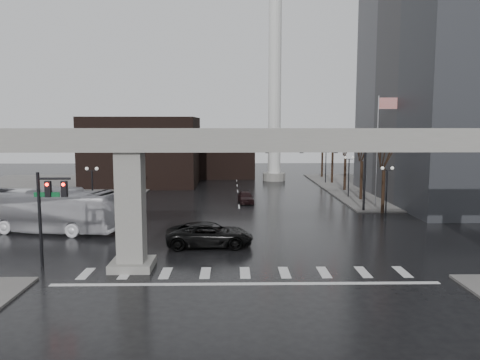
{
  "coord_description": "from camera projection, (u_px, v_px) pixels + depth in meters",
  "views": [
    {
      "loc": [
        -0.79,
        -28.44,
        8.93
      ],
      "look_at": [
        -0.13,
        8.82,
        4.5
      ],
      "focal_mm": 35.0,
      "sensor_mm": 36.0,
      "label": 1
    }
  ],
  "objects": [
    {
      "name": "building_far_mid",
      "position": [
        225.0,
        153.0,
        80.43
      ],
      "size": [
        10.0,
        10.0,
        8.0
      ],
      "primitive_type": "cube",
      "color": "black",
      "rests_on": "ground"
    },
    {
      "name": "lamp_left_1",
      "position": [
        127.0,
        170.0,
        56.46
      ],
      "size": [
        1.22,
        0.32,
        5.11
      ],
      "color": "black",
      "rests_on": "ground"
    },
    {
      "name": "ground",
      "position": [
        245.0,
        268.0,
        29.3
      ],
      "size": [
        160.0,
        160.0,
        0.0
      ],
      "primitive_type": "plane",
      "color": "black",
      "rests_on": "ground"
    },
    {
      "name": "tree_right_0",
      "position": [
        384.0,
        186.0,
        47.12
      ],
      "size": [
        1.09,
        1.58,
        7.5
      ],
      "color": "black",
      "rests_on": "ground"
    },
    {
      "name": "flagpole_assembly",
      "position": [
        380.0,
        138.0,
        50.53
      ],
      "size": [
        2.06,
        0.12,
        12.0
      ],
      "color": "silver",
      "rests_on": "ground"
    },
    {
      "name": "far_car",
      "position": [
        246.0,
        197.0,
        53.41
      ],
      "size": [
        1.98,
        4.15,
        1.37
      ],
      "primitive_type": "imported",
      "rotation": [
        0.0,
        0.0,
        0.09
      ],
      "color": "black",
      "rests_on": "ground"
    },
    {
      "name": "sidewalk_nw",
      "position": [
        50.0,
        189.0,
        64.58
      ],
      "size": [
        28.0,
        36.0,
        0.15
      ],
      "primitive_type": "cube",
      "color": "slate",
      "rests_on": "ground"
    },
    {
      "name": "smokestack",
      "position": [
        275.0,
        96.0,
        73.51
      ],
      "size": [
        3.6,
        3.6,
        30.0
      ],
      "color": "silver",
      "rests_on": "ground"
    },
    {
      "name": "lamp_right_1",
      "position": [
        349.0,
        170.0,
        56.93
      ],
      "size": [
        1.22,
        0.32,
        5.11
      ],
      "color": "black",
      "rests_on": "ground"
    },
    {
      "name": "tree_right_3",
      "position": [
        333.0,
        164.0,
        70.93
      ],
      "size": [
        1.11,
        1.66,
        8.02
      ],
      "color": "black",
      "rests_on": "ground"
    },
    {
      "name": "building_far_left",
      "position": [
        144.0,
        151.0,
        70.17
      ],
      "size": [
        16.0,
        14.0,
        10.0
      ],
      "primitive_type": "cube",
      "color": "black",
      "rests_on": "ground"
    },
    {
      "name": "lamp_right_0",
      "position": [
        387.0,
        184.0,
        43.03
      ],
      "size": [
        1.22,
        0.32,
        5.11
      ],
      "color": "black",
      "rests_on": "ground"
    },
    {
      "name": "lamp_left_0",
      "position": [
        92.0,
        185.0,
        42.56
      ],
      "size": [
        1.22,
        0.32,
        5.11
      ],
      "color": "black",
      "rests_on": "ground"
    },
    {
      "name": "sidewalk_ne",
      "position": [
        423.0,
        188.0,
        65.5
      ],
      "size": [
        28.0,
        36.0,
        0.15
      ],
      "primitive_type": "cube",
      "color": "slate",
      "rests_on": "ground"
    },
    {
      "name": "signal_mast_arm",
      "position": [
        328.0,
        155.0,
        47.44
      ],
      "size": [
        12.12,
        0.43,
        8.0
      ],
      "color": "black",
      "rests_on": "ground"
    },
    {
      "name": "signal_left_pole",
      "position": [
        48.0,
        203.0,
        29.1
      ],
      "size": [
        2.3,
        0.3,
        6.0
      ],
      "color": "black",
      "rests_on": "ground"
    },
    {
      "name": "pickup_truck",
      "position": [
        210.0,
        235.0,
        34.34
      ],
      "size": [
        6.51,
        3.21,
        1.78
      ],
      "primitive_type": "imported",
      "rotation": [
        0.0,
        0.0,
        1.61
      ],
      "color": "black",
      "rests_on": "ground"
    },
    {
      "name": "elevated_guideway",
      "position": [
        265.0,
        158.0,
        28.52
      ],
      "size": [
        48.0,
        2.6,
        8.7
      ],
      "color": "gray",
      "rests_on": "ground"
    },
    {
      "name": "lamp_right_2",
      "position": [
        326.0,
        161.0,
        70.83
      ],
      "size": [
        1.22,
        0.32,
        5.11
      ],
      "color": "black",
      "rests_on": "ground"
    },
    {
      "name": "city_bus",
      "position": [
        42.0,
        210.0,
        38.87
      ],
      "size": [
        13.58,
        5.75,
        3.68
      ],
      "primitive_type": "imported",
      "rotation": [
        0.0,
        0.0,
        1.36
      ],
      "color": "silver",
      "rests_on": "ground"
    },
    {
      "name": "tree_right_1",
      "position": [
        362.0,
        176.0,
        55.06
      ],
      "size": [
        1.09,
        1.61,
        7.67
      ],
      "color": "black",
      "rests_on": "ground"
    },
    {
      "name": "tree_right_4",
      "position": [
        322.0,
        160.0,
        78.86
      ],
      "size": [
        1.12,
        1.69,
        8.19
      ],
      "color": "black",
      "rests_on": "ground"
    },
    {
      "name": "tree_right_2",
      "position": [
        345.0,
        169.0,
        62.99
      ],
      "size": [
        1.1,
        1.63,
        7.85
      ],
      "color": "black",
      "rests_on": "ground"
    },
    {
      "name": "lamp_left_2",
      "position": [
        147.0,
        161.0,
        70.36
      ],
      "size": [
        1.22,
        0.32,
        5.11
      ],
      "color": "black",
      "rests_on": "ground"
    }
  ]
}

